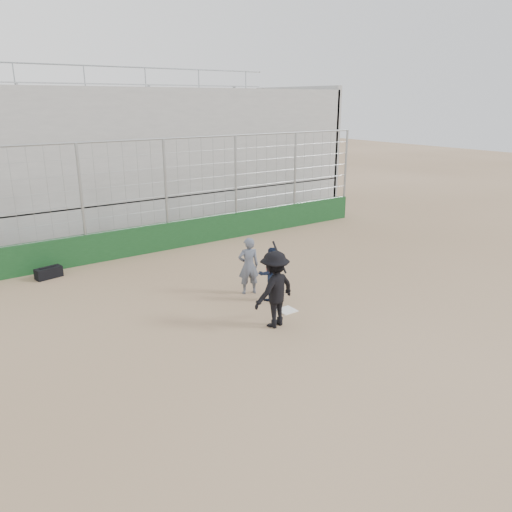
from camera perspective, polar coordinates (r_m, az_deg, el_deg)
ground at (r=13.20m, az=3.53°, el=-6.26°), size 90.00×90.00×0.00m
home_plate at (r=13.20m, az=3.54°, el=-6.21°), size 0.44×0.44×0.02m
backstop at (r=18.59m, az=-10.05°, el=3.66°), size 18.10×0.25×4.04m
bleachers at (r=22.78m, az=-15.82°, el=10.81°), size 20.25×6.70×6.98m
batter_at_plate at (r=12.01m, az=2.14°, el=-3.81°), size 1.34×0.92×2.03m
catcher_crouched at (r=13.68m, az=1.73°, el=-3.03°), size 0.86×0.75×1.04m
umpire at (r=14.08m, az=-0.85°, el=-1.44°), size 0.70×0.57×1.48m
equipment_bag at (r=16.76m, az=-22.62°, el=-1.77°), size 0.84×0.48×0.38m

